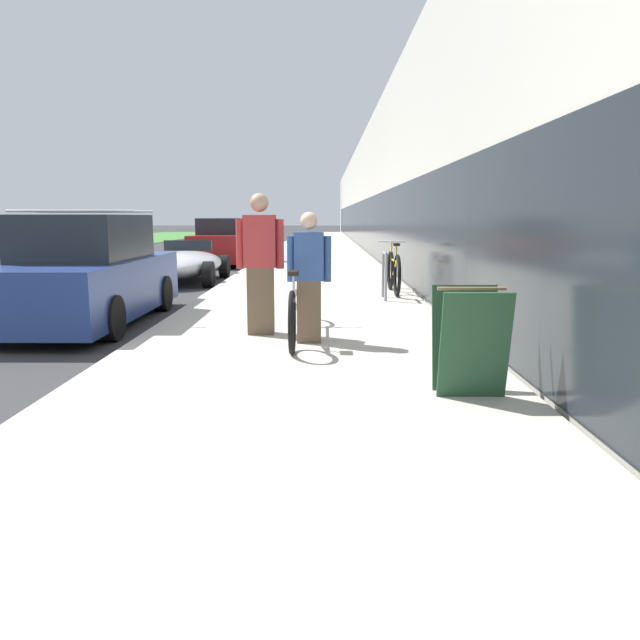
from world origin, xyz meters
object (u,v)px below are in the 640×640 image
(cruiser_bike_nearest, at_px, (394,272))
(parked_sedan_curbside, at_px, (87,275))
(person_bystander, at_px, (260,264))
(parked_sedan_far, at_px, (223,243))
(sandwich_board_sign, at_px, (470,341))
(tandem_bicycle, at_px, (296,306))
(vintage_roadster_curbside, at_px, (184,265))
(bike_rack_hoop, at_px, (385,271))
(person_rider, at_px, (309,278))

(cruiser_bike_nearest, height_order, parked_sedan_curbside, parked_sedan_curbside)
(parked_sedan_curbside, bearing_deg, person_bystander, -28.68)
(parked_sedan_far, bearing_deg, person_bystander, -79.03)
(sandwich_board_sign, distance_m, parked_sedan_far, 16.67)
(parked_sedan_curbside, bearing_deg, tandem_bicycle, -27.42)
(vintage_roadster_curbside, xyz_separation_m, parked_sedan_far, (0.05, 5.82, 0.27))
(person_bystander, xyz_separation_m, bike_rack_hoop, (1.88, 3.36, -0.36))
(person_bystander, bearing_deg, bike_rack_hoop, 60.84)
(tandem_bicycle, height_order, person_bystander, person_bystander)
(person_rider, distance_m, sandwich_board_sign, 2.58)
(bike_rack_hoop, distance_m, parked_sedan_curbside, 4.98)
(bike_rack_hoop, bearing_deg, vintage_roadster_curbside, 137.31)
(sandwich_board_sign, height_order, vintage_roadster_curbside, sandwich_board_sign)
(bike_rack_hoop, relative_size, parked_sedan_curbside, 0.19)
(sandwich_board_sign, bearing_deg, vintage_roadster_curbside, 114.40)
(bike_rack_hoop, bearing_deg, person_bystander, -119.16)
(person_bystander, relative_size, sandwich_board_sign, 1.94)
(tandem_bicycle, relative_size, sandwich_board_sign, 3.12)
(sandwich_board_sign, height_order, parked_sedan_curbside, parked_sedan_curbside)
(bike_rack_hoop, xyz_separation_m, parked_sedan_curbside, (-4.61, -1.86, 0.08))
(tandem_bicycle, xyz_separation_m, sandwich_board_sign, (1.55, -2.53, 0.08))
(sandwich_board_sign, distance_m, vintage_roadster_curbside, 11.21)
(person_rider, height_order, bike_rack_hoop, person_rider)
(tandem_bicycle, relative_size, parked_sedan_far, 0.66)
(person_rider, distance_m, person_bystander, 0.82)
(cruiser_bike_nearest, height_order, sandwich_board_sign, cruiser_bike_nearest)
(parked_sedan_far, bearing_deg, vintage_roadster_curbside, -90.48)
(parked_sedan_curbside, bearing_deg, vintage_roadster_curbside, 89.02)
(tandem_bicycle, relative_size, bike_rack_hoop, 3.32)
(cruiser_bike_nearest, xyz_separation_m, sandwich_board_sign, (-0.15, -6.96, 0.04))
(person_rider, height_order, vintage_roadster_curbside, person_rider)
(tandem_bicycle, relative_size, parked_sedan_curbside, 0.64)
(person_bystander, height_order, parked_sedan_curbside, person_bystander)
(person_rider, bearing_deg, sandwich_board_sign, -57.47)
(person_rider, xyz_separation_m, vintage_roadster_curbside, (-3.25, 8.04, -0.46))
(sandwich_board_sign, bearing_deg, person_rider, 122.53)
(cruiser_bike_nearest, bearing_deg, person_bystander, -116.63)
(cruiser_bike_nearest, relative_size, parked_sedan_far, 0.45)
(tandem_bicycle, distance_m, bike_rack_hoop, 3.80)
(person_bystander, height_order, sandwich_board_sign, person_bystander)
(person_bystander, xyz_separation_m, cruiser_bike_nearest, (2.14, 4.27, -0.47))
(parked_sedan_far, bearing_deg, parked_sedan_curbside, -90.73)
(sandwich_board_sign, bearing_deg, person_bystander, 126.63)
(bike_rack_hoop, distance_m, vintage_roadster_curbside, 6.14)
(person_bystander, xyz_separation_m, parked_sedan_far, (-2.58, 13.34, -0.30))
(sandwich_board_sign, bearing_deg, parked_sedan_curbside, 138.54)
(person_rider, xyz_separation_m, person_bystander, (-0.62, 0.52, 0.12))
(cruiser_bike_nearest, xyz_separation_m, parked_sedan_far, (-4.73, 9.06, 0.17))
(person_rider, relative_size, parked_sedan_far, 0.36)
(parked_sedan_far, bearing_deg, tandem_bicycle, -77.32)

